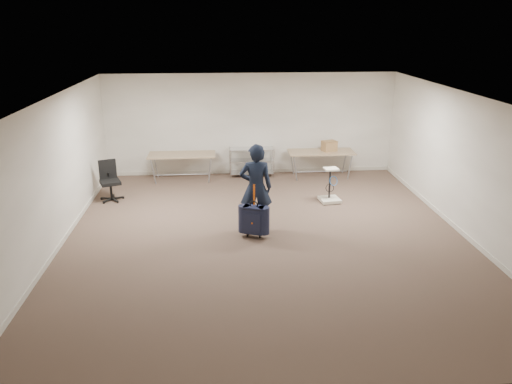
{
  "coord_description": "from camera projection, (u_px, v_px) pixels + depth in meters",
  "views": [
    {
      "loc": [
        -0.9,
        -9.17,
        4.14
      ],
      "look_at": [
        -0.18,
        0.3,
        0.86
      ],
      "focal_mm": 35.0,
      "sensor_mm": 36.0,
      "label": 1
    }
  ],
  "objects": [
    {
      "name": "suitcase",
      "position": [
        254.0,
        220.0,
        9.92
      ],
      "size": [
        0.46,
        0.36,
        1.11
      ],
      "color": "black",
      "rests_on": "ground"
    },
    {
      "name": "folding_table_left",
      "position": [
        182.0,
        156.0,
        13.42
      ],
      "size": [
        1.8,
        0.75,
        0.73
      ],
      "color": "#9D7D60",
      "rests_on": "ground"
    },
    {
      "name": "person",
      "position": [
        256.0,
        188.0,
        10.13
      ],
      "size": [
        0.68,
        0.46,
        1.83
      ],
      "primitive_type": "imported",
      "rotation": [
        0.0,
        0.0,
        3.11
      ],
      "color": "black",
      "rests_on": "ground"
    },
    {
      "name": "ground",
      "position": [
        266.0,
        237.0,
        10.05
      ],
      "size": [
        9.0,
        9.0,
        0.0
      ],
      "primitive_type": "plane",
      "color": "#4A392D",
      "rests_on": "ground"
    },
    {
      "name": "office_chair",
      "position": [
        111.0,
        188.0,
        12.04
      ],
      "size": [
        0.59,
        0.6,
        0.97
      ],
      "color": "black",
      "rests_on": "ground"
    },
    {
      "name": "equipment_cart",
      "position": [
        330.0,
        193.0,
        11.93
      ],
      "size": [
        0.51,
        0.51,
        0.84
      ],
      "color": "beige",
      "rests_on": "ground"
    },
    {
      "name": "wire_shelf",
      "position": [
        252.0,
        161.0,
        13.87
      ],
      "size": [
        1.22,
        0.47,
        0.8
      ],
      "color": "silver",
      "rests_on": "ground"
    },
    {
      "name": "room_shell",
      "position": [
        260.0,
        210.0,
        11.34
      ],
      "size": [
        8.0,
        9.0,
        9.0
      ],
      "color": "beige",
      "rests_on": "ground"
    },
    {
      "name": "cardboard_box",
      "position": [
        329.0,
        146.0,
        13.68
      ],
      "size": [
        0.44,
        0.39,
        0.28
      ],
      "primitive_type": "cube",
      "rotation": [
        0.0,
        0.0,
        0.34
      ],
      "color": "olive",
      "rests_on": "folding_table_right"
    },
    {
      "name": "folding_table_right",
      "position": [
        321.0,
        153.0,
        13.69
      ],
      "size": [
        1.8,
        0.75,
        0.73
      ],
      "color": "#9D7D60",
      "rests_on": "ground"
    }
  ]
}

